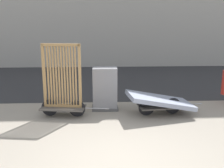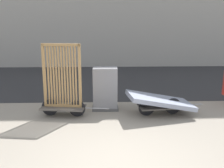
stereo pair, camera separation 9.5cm
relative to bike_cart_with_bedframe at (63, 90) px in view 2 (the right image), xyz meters
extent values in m
plane|color=gray|center=(1.38, -2.79, -0.77)|extent=(60.00, 60.00, 0.00)
cube|color=#2D2D30|center=(1.38, 4.85, -0.77)|extent=(56.00, 7.13, 0.01)
cube|color=#4C4742|center=(-0.01, 0.00, -0.52)|extent=(1.30, 0.77, 0.04)
cylinder|color=black|center=(0.39, -0.05, -0.54)|extent=(0.48, 0.10, 0.48)
cylinder|color=black|center=(-0.40, 0.05, -0.54)|extent=(0.48, 0.10, 0.48)
cylinder|color=gray|center=(0.95, -0.13, -0.52)|extent=(0.70, 0.12, 0.03)
cube|color=#A87F4C|center=(-0.01, 0.00, -0.46)|extent=(1.08, 0.21, 0.07)
cube|color=#A87F4C|center=(-0.01, 0.00, 1.25)|extent=(1.08, 0.21, 0.07)
cube|color=#A87F4C|center=(-0.51, 0.07, 0.40)|extent=(0.08, 0.08, 1.78)
cube|color=#A87F4C|center=(0.49, -0.07, 0.40)|extent=(0.08, 0.08, 1.78)
cube|color=#A87F4C|center=(-0.39, 0.05, 0.40)|extent=(0.04, 0.05, 1.71)
cube|color=#A87F4C|center=(-0.32, 0.04, 0.40)|extent=(0.04, 0.05, 1.71)
cube|color=#A87F4C|center=(-0.24, 0.03, 0.40)|extent=(0.04, 0.05, 1.71)
cube|color=#A87F4C|center=(-0.16, 0.02, 0.40)|extent=(0.04, 0.05, 1.71)
cube|color=#A87F4C|center=(-0.08, 0.01, 0.40)|extent=(0.04, 0.05, 1.71)
cube|color=#A87F4C|center=(-0.01, 0.00, 0.40)|extent=(0.04, 0.05, 1.71)
cube|color=#A87F4C|center=(0.07, -0.01, 0.40)|extent=(0.04, 0.05, 1.71)
cube|color=#A87F4C|center=(0.15, -0.02, 0.40)|extent=(0.04, 0.05, 1.71)
cube|color=#A87F4C|center=(0.23, -0.03, 0.40)|extent=(0.04, 0.05, 1.71)
cube|color=#A87F4C|center=(0.30, -0.04, 0.40)|extent=(0.04, 0.05, 1.71)
cube|color=#A87F4C|center=(0.38, -0.05, 0.40)|extent=(0.04, 0.05, 1.71)
cube|color=#4C4742|center=(2.77, 0.00, -0.52)|extent=(1.29, 0.76, 0.04)
cylinder|color=black|center=(3.17, 0.05, -0.54)|extent=(0.48, 0.09, 0.48)
cylinder|color=black|center=(2.38, -0.05, -0.54)|extent=(0.48, 0.09, 0.48)
cylinder|color=gray|center=(3.73, 0.12, -0.52)|extent=(0.70, 0.12, 0.03)
cube|color=#8C93A8|center=(2.77, 0.00, -0.34)|extent=(1.98, 1.23, 0.49)
cube|color=#4C4C4C|center=(1.19, 0.58, -0.73)|extent=(0.79, 0.57, 0.08)
cube|color=gray|center=(1.19, 0.58, -0.13)|extent=(0.73, 0.51, 1.30)
camera|label=1|loc=(1.04, -7.15, 1.85)|focal=42.00mm
camera|label=2|loc=(1.14, -7.15, 1.85)|focal=42.00mm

